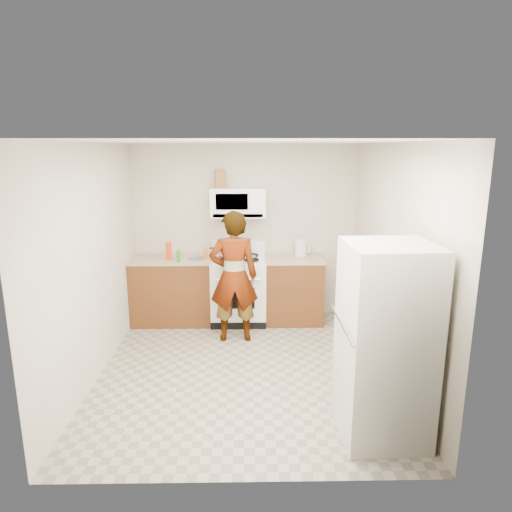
{
  "coord_description": "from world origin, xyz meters",
  "views": [
    {
      "loc": [
        0.04,
        -4.73,
        2.45
      ],
      "look_at": [
        0.13,
        0.55,
        1.18
      ],
      "focal_mm": 32.0,
      "sensor_mm": 36.0,
      "label": 1
    }
  ],
  "objects_px": {
    "person": "(234,277)",
    "fridge": "(385,343)",
    "kettle": "(301,248)",
    "saucepan": "(226,251)",
    "gas_range": "(239,288)",
    "microwave": "(238,202)"
  },
  "relations": [
    {
      "from": "fridge",
      "to": "person",
      "type": "bearing_deg",
      "value": 120.38
    },
    {
      "from": "person",
      "to": "saucepan",
      "type": "height_order",
      "value": "person"
    },
    {
      "from": "microwave",
      "to": "saucepan",
      "type": "bearing_deg",
      "value": -170.97
    },
    {
      "from": "kettle",
      "to": "person",
      "type": "bearing_deg",
      "value": -129.69
    },
    {
      "from": "gas_range",
      "to": "saucepan",
      "type": "distance_m",
      "value": 0.57
    },
    {
      "from": "microwave",
      "to": "saucepan",
      "type": "distance_m",
      "value": 0.71
    },
    {
      "from": "person",
      "to": "fridge",
      "type": "bearing_deg",
      "value": 119.37
    },
    {
      "from": "person",
      "to": "kettle",
      "type": "relative_size",
      "value": 8.28
    },
    {
      "from": "fridge",
      "to": "microwave",
      "type": "bearing_deg",
      "value": 111.8
    },
    {
      "from": "gas_range",
      "to": "microwave",
      "type": "height_order",
      "value": "microwave"
    },
    {
      "from": "kettle",
      "to": "gas_range",
      "type": "bearing_deg",
      "value": -160.4
    },
    {
      "from": "fridge",
      "to": "saucepan",
      "type": "xyz_separation_m",
      "value": [
        -1.45,
        2.79,
        0.17
      ]
    },
    {
      "from": "kettle",
      "to": "saucepan",
      "type": "bearing_deg",
      "value": -167.26
    },
    {
      "from": "microwave",
      "to": "person",
      "type": "relative_size",
      "value": 0.45
    },
    {
      "from": "microwave",
      "to": "fridge",
      "type": "relative_size",
      "value": 0.45
    },
    {
      "from": "gas_range",
      "to": "saucepan",
      "type": "relative_size",
      "value": 5.01
    },
    {
      "from": "microwave",
      "to": "fridge",
      "type": "height_order",
      "value": "microwave"
    },
    {
      "from": "microwave",
      "to": "person",
      "type": "xyz_separation_m",
      "value": [
        -0.05,
        -0.77,
        -0.85
      ]
    },
    {
      "from": "gas_range",
      "to": "person",
      "type": "bearing_deg",
      "value": -94.1
    },
    {
      "from": "gas_range",
      "to": "fridge",
      "type": "relative_size",
      "value": 0.66
    },
    {
      "from": "saucepan",
      "to": "gas_range",
      "type": "bearing_deg",
      "value": -30.67
    },
    {
      "from": "fridge",
      "to": "kettle",
      "type": "relative_size",
      "value": 8.31
    }
  ]
}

